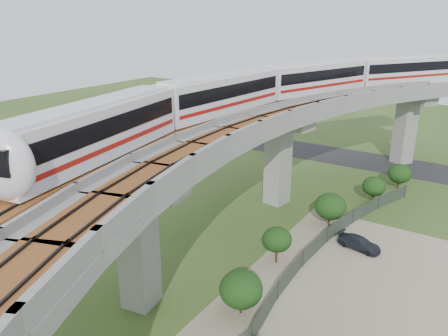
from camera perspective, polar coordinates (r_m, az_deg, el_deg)
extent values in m
plane|color=#385220|center=(39.77, -1.18, -9.24)|extent=(160.00, 160.00, 0.00)
cube|color=gray|center=(33.35, 17.91, -16.43)|extent=(18.00, 26.00, 0.04)
cube|color=#232326|center=(64.90, 13.88, 1.69)|extent=(60.00, 8.00, 0.03)
cube|color=#99968E|center=(63.31, 22.52, 4.28)|extent=(2.86, 2.93, 8.40)
cube|color=#99968E|center=(62.37, 23.08, 8.53)|extent=(7.21, 5.74, 1.20)
cube|color=#99968E|center=(45.98, 7.05, 0.37)|extent=(2.35, 2.51, 8.40)
cube|color=#99968E|center=(44.67, 7.30, 6.20)|extent=(7.31, 3.58, 1.20)
cube|color=#99968E|center=(30.20, -11.12, -10.41)|extent=(2.35, 2.51, 8.40)
cube|color=#99968E|center=(28.17, -11.74, -1.89)|extent=(7.31, 3.58, 1.20)
cube|color=gray|center=(57.72, 19.33, 9.25)|extent=(16.42, 20.91, 0.80)
cube|color=gray|center=(60.41, 16.31, 10.82)|extent=(8.66, 17.08, 1.00)
cube|color=gray|center=(54.95, 22.85, 9.33)|extent=(8.66, 17.08, 1.00)
cube|color=brown|center=(59.07, 17.75, 10.07)|extent=(10.68, 18.08, 0.12)
cube|color=black|center=(59.05, 17.77, 10.19)|extent=(9.69, 17.59, 0.12)
cube|color=brown|center=(56.28, 21.09, 9.29)|extent=(10.68, 18.08, 0.12)
cube|color=black|center=(56.26, 21.10, 9.41)|extent=(9.69, 17.59, 0.12)
cube|color=gray|center=(43.42, 6.34, 7.22)|extent=(11.77, 20.03, 0.80)
cube|color=gray|center=(45.82, 1.97, 9.10)|extent=(3.22, 18.71, 1.00)
cube|color=gray|center=(40.95, 11.31, 7.52)|extent=(3.22, 18.71, 1.00)
cube|color=brown|center=(44.61, 4.05, 8.21)|extent=(5.44, 19.05, 0.12)
cube|color=black|center=(44.59, 4.05, 8.36)|extent=(4.35, 18.88, 0.12)
cube|color=brown|center=(42.11, 8.81, 7.37)|extent=(5.44, 19.05, 0.12)
cube|color=black|center=(42.09, 8.82, 7.53)|extent=(4.35, 18.88, 0.12)
cube|color=gray|center=(28.84, -10.39, 0.82)|extent=(11.77, 20.03, 0.80)
cube|color=gray|center=(31.16, -17.05, 3.39)|extent=(3.22, 18.71, 1.00)
cube|color=gray|center=(26.44, -2.78, 1.47)|extent=(3.22, 18.71, 1.00)
cube|color=brown|center=(29.97, -13.92, 2.19)|extent=(5.44, 19.05, 0.12)
cube|color=black|center=(29.94, -13.94, 2.41)|extent=(4.35, 18.88, 0.12)
cube|color=brown|center=(27.55, -6.66, 1.14)|extent=(5.44, 19.05, 0.12)
cube|color=black|center=(27.51, -6.67, 1.38)|extent=(4.35, 18.88, 0.12)
cube|color=silver|center=(28.14, -16.43, 4.64)|extent=(5.37, 15.24, 3.20)
cube|color=silver|center=(27.78, -16.76, 8.03)|extent=(4.70, 14.41, 0.22)
cube|color=black|center=(28.03, -16.51, 5.52)|extent=(5.32, 14.66, 1.15)
cube|color=#9D150F|center=(28.33, -16.29, 3.17)|extent=(5.32, 14.66, 0.30)
cube|color=black|center=(28.52, -16.16, 1.80)|extent=(4.18, 12.88, 0.28)
cube|color=silver|center=(40.21, -0.28, 9.62)|extent=(3.72, 15.15, 3.20)
cube|color=silver|center=(39.96, -0.29, 12.03)|extent=(3.13, 14.36, 0.22)
cube|color=black|center=(40.14, -0.28, 10.26)|extent=(3.74, 14.56, 1.15)
cube|color=#9D150F|center=(40.35, -0.28, 8.57)|extent=(3.74, 14.56, 0.30)
cube|color=black|center=(40.48, -0.28, 7.59)|extent=(2.77, 12.85, 0.28)
cube|color=silver|center=(52.34, 11.98, 11.46)|extent=(7.28, 15.09, 3.20)
cube|color=silver|center=(52.15, 12.11, 13.31)|extent=(6.53, 14.21, 0.22)
cube|color=black|center=(52.29, 12.02, 11.95)|extent=(7.14, 14.54, 1.15)
cube|color=#9D150F|center=(52.44, 11.93, 10.65)|extent=(7.14, 14.54, 0.30)
cube|color=black|center=(52.55, 11.87, 9.88)|extent=(5.81, 12.70, 0.28)
cube|color=silver|center=(63.95, 22.47, 11.80)|extent=(10.37, 14.08, 3.20)
cube|color=silver|center=(63.79, 22.67, 13.30)|extent=(9.51, 13.16, 0.22)
cube|color=black|center=(63.90, 22.52, 12.19)|extent=(10.10, 13.61, 1.15)
cube|color=#9D150F|center=(64.03, 22.38, 11.13)|extent=(10.10, 13.61, 0.30)
cube|color=black|center=(64.12, 22.30, 10.51)|extent=(8.48, 11.76, 0.28)
ellipsoid|color=silver|center=(22.86, -26.87, 0.40)|extent=(3.72, 2.72, 3.64)
cylinder|color=#2D382D|center=(52.01, 22.63, -2.81)|extent=(0.08, 0.08, 1.50)
cube|color=#2D382D|center=(50.01, 21.13, -3.48)|extent=(1.69, 4.77, 1.40)
cylinder|color=#2D382D|center=(48.01, 19.62, -4.24)|extent=(0.08, 0.08, 1.50)
cube|color=#2D382D|center=(45.99, 18.10, -5.10)|extent=(1.23, 4.91, 1.40)
cylinder|color=#2D382D|center=(43.97, 16.57, -6.08)|extent=(0.08, 0.08, 1.50)
cube|color=#2D382D|center=(41.94, 15.04, -7.20)|extent=(0.75, 4.99, 1.40)
cylinder|color=#2D382D|center=(39.92, 13.49, -8.47)|extent=(0.08, 0.08, 1.50)
cube|color=#2D382D|center=(37.91, 11.92, -9.92)|extent=(0.27, 5.04, 1.40)
cylinder|color=#2D382D|center=(35.92, 10.34, -11.57)|extent=(0.08, 0.08, 1.50)
cube|color=#2D382D|center=(33.94, 8.74, -13.45)|extent=(0.27, 5.04, 1.40)
cylinder|color=#2D382D|center=(32.01, 7.12, -15.60)|extent=(0.08, 0.08, 1.50)
cube|color=#2D382D|center=(30.11, 5.48, -18.07)|extent=(0.75, 4.99, 1.40)
cylinder|color=#2D382D|center=(28.27, 3.80, -20.90)|extent=(0.08, 0.08, 1.50)
cylinder|color=#382314|center=(54.43, 21.79, -1.99)|extent=(0.18, 0.18, 1.06)
ellipsoid|color=#153410|center=(54.00, 21.96, -0.68)|extent=(2.62, 2.62, 2.23)
cylinder|color=#382314|center=(49.38, 18.83, -3.69)|extent=(0.18, 0.18, 1.17)
ellipsoid|color=#153410|center=(48.91, 18.99, -2.28)|extent=(2.42, 2.42, 2.06)
cylinder|color=#382314|center=(43.01, 13.58, -6.65)|extent=(0.18, 0.18, 1.14)
ellipsoid|color=#153410|center=(42.41, 13.73, -4.88)|extent=(2.97, 2.97, 2.52)
cylinder|color=#382314|center=(36.15, 6.86, -11.23)|extent=(0.18, 0.18, 1.43)
ellipsoid|color=#153410|center=(35.45, 6.95, -9.25)|extent=(2.36, 2.36, 2.01)
cylinder|color=#382314|center=(30.74, 2.20, -17.66)|extent=(0.18, 0.18, 1.02)
ellipsoid|color=#153410|center=(29.93, 2.23, -15.54)|extent=(2.92, 2.92, 2.48)
imported|color=black|center=(39.64, 17.25, -9.33)|extent=(3.92, 2.14, 1.08)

